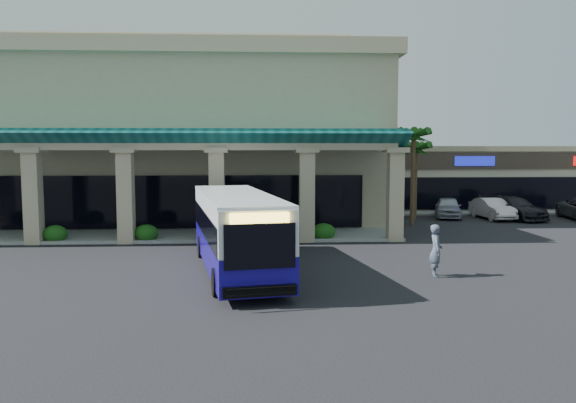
{
  "coord_description": "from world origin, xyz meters",
  "views": [
    {
      "loc": [
        -0.92,
        -22.83,
        4.67
      ],
      "look_at": [
        0.46,
        3.56,
        2.2
      ],
      "focal_mm": 35.0,
      "sensor_mm": 36.0,
      "label": 1
    }
  ],
  "objects": [
    {
      "name": "arcade",
      "position": [
        -8.0,
        6.8,
        2.85
      ],
      "size": [
        30.0,
        6.2,
        5.7
      ],
      "primitive_type": null,
      "color": "#0B4645",
      "rests_on": "ground"
    },
    {
      "name": "car_silver",
      "position": [
        12.01,
        14.68,
        0.71
      ],
      "size": [
        2.76,
        4.45,
        1.41
      ],
      "primitive_type": "imported",
      "rotation": [
        0.0,
        0.0,
        -0.28
      ],
      "color": "#A1A2B2",
      "rests_on": "ground"
    },
    {
      "name": "palm_0",
      "position": [
        8.5,
        11.0,
        3.3
      ],
      "size": [
        2.4,
        2.4,
        6.6
      ],
      "primitive_type": null,
      "color": "#194B14",
      "rests_on": "ground"
    },
    {
      "name": "car_red",
      "position": [
        16.12,
        13.67,
        0.75
      ],
      "size": [
        3.52,
        5.56,
        1.5
      ],
      "primitive_type": "imported",
      "rotation": [
        0.0,
        0.0,
        0.29
      ],
      "color": "black",
      "rests_on": "ground"
    },
    {
      "name": "main_building",
      "position": [
        -8.0,
        16.0,
        5.67
      ],
      "size": [
        30.8,
        14.8,
        11.35
      ],
      "primitive_type": null,
      "color": "tan",
      "rests_on": "ground"
    },
    {
      "name": "pedestrian",
      "position": [
        5.56,
        -2.85,
        0.97
      ],
      "size": [
        0.54,
        0.75,
        1.93
      ],
      "primitive_type": "imported",
      "rotation": [
        0.0,
        0.0,
        1.45
      ],
      "color": "#464F60",
      "rests_on": "ground"
    },
    {
      "name": "broadleaf_tree",
      "position": [
        7.5,
        19.0,
        2.41
      ],
      "size": [
        2.6,
        2.6,
        4.81
      ],
      "primitive_type": null,
      "color": "#174B11",
      "rests_on": "ground"
    },
    {
      "name": "transit_bus",
      "position": [
        -1.78,
        -1.6,
        1.49
      ],
      "size": [
        4.31,
        10.97,
        2.99
      ],
      "primitive_type": null,
      "rotation": [
        0.0,
        0.0,
        0.17
      ],
      "color": "#150988",
      "rests_on": "ground"
    },
    {
      "name": "strip_mall",
      "position": [
        18.0,
        24.0,
        2.45
      ],
      "size": [
        22.5,
        12.5,
        4.9
      ],
      "primitive_type": null,
      "color": "beige",
      "rests_on": "ground"
    },
    {
      "name": "car_white",
      "position": [
        14.71,
        13.74,
        0.7
      ],
      "size": [
        1.77,
        4.32,
        1.39
      ],
      "primitive_type": "imported",
      "rotation": [
        0.0,
        0.0,
        0.07
      ],
      "color": "silver",
      "rests_on": "ground"
    },
    {
      "name": "palm_1",
      "position": [
        9.5,
        14.0,
        2.9
      ],
      "size": [
        2.4,
        2.4,
        5.8
      ],
      "primitive_type": null,
      "color": "#194B14",
      "rests_on": "ground"
    },
    {
      "name": "ground",
      "position": [
        0.0,
        0.0,
        0.0
      ],
      "size": [
        110.0,
        110.0,
        0.0
      ],
      "primitive_type": "plane",
      "color": "black"
    }
  ]
}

